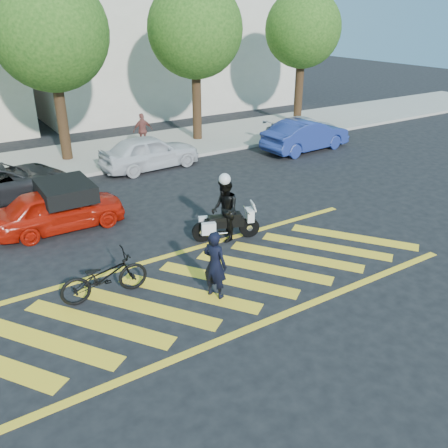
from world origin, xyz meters
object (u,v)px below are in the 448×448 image
parked_mid_left (0,183)px  parked_mid_right (150,152)px  parked_far_right (303,129)px  red_convertible (59,209)px  parked_right (306,135)px  officer_bike (215,265)px  bicycle (104,276)px  police_motorcycle (225,224)px  officer_moto (225,210)px

parked_mid_left → parked_mid_right: 5.89m
parked_mid_right → parked_far_right: bearing=-92.8°
red_convertible → parked_right: bearing=-77.5°
officer_bike → parked_mid_right: size_ratio=0.40×
parked_mid_left → parked_far_right: size_ratio=1.13×
officer_bike → parked_right: officer_bike is taller
parked_mid_right → bicycle: bearing=146.6°
police_motorcycle → parked_mid_right: (0.97, 7.26, 0.23)m
bicycle → officer_moto: size_ratio=1.10×
police_motorcycle → officer_moto: (-0.01, -0.01, 0.45)m
bicycle → police_motorcycle: bearing=-72.6°
police_motorcycle → red_convertible: size_ratio=0.50×
bicycle → officer_bike: bearing=-119.4°
officer_moto → parked_mid_left: bearing=-124.0°
police_motorcycle → parked_right: parked_right is taller
parked_mid_left → parked_far_right: bearing=-92.1°
police_motorcycle → parked_far_right: size_ratio=0.45×
police_motorcycle → parked_mid_left: 8.28m
parked_mid_left → police_motorcycle: bearing=-148.2°
parked_mid_right → parked_far_right: (8.33, 0.00, -0.09)m
parked_mid_right → parked_right: parked_right is taller
parked_mid_left → parked_right: size_ratio=1.07×
police_motorcycle → red_convertible: bearing=159.1°
bicycle → officer_moto: bearing=-72.7°
parked_mid_left → parked_right: (13.12, -0.81, 0.07)m
bicycle → parked_far_right: parked_far_right is taller
officer_moto → parked_mid_left: (-4.88, 6.68, -0.27)m
officer_bike → police_motorcycle: (1.80, 2.38, -0.35)m
red_convertible → parked_mid_right: parked_mid_right is taller
parked_far_right → parked_mid_right: bearing=85.4°
police_motorcycle → parked_mid_left: parked_mid_left is taller
police_motorcycle → officer_moto: bearing=-124.7°
officer_bike → bicycle: bearing=33.0°
officer_moto → parked_right: 10.12m
officer_bike → officer_moto: size_ratio=0.89×
police_motorcycle → parked_right: (8.23, 5.86, 0.25)m
parked_mid_left → parked_far_right: 14.20m
parked_mid_right → officer_moto: bearing=169.5°
red_convertible → parked_mid_left: size_ratio=0.81×
officer_moto → parked_far_right: (9.31, 7.27, -0.31)m
parked_right → parked_far_right: (1.07, 1.40, -0.12)m
officer_bike → red_convertible: bearing=-5.5°
parked_mid_right → parked_mid_left: bearing=93.0°
police_motorcycle → officer_bike: bearing=-107.2°
red_convertible → parked_right: (12.02, 2.59, 0.08)m
red_convertible → parked_right: parked_right is taller
parked_mid_left → parked_mid_right: (5.86, 0.59, 0.05)m
parked_right → bicycle: bearing=115.3°
parked_right → parked_far_right: bearing=-41.7°
police_motorcycle → parked_far_right: bearing=57.8°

